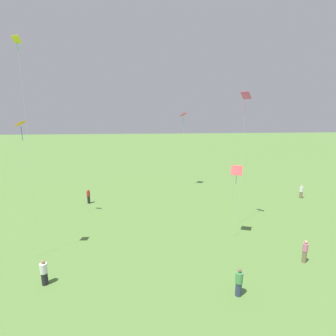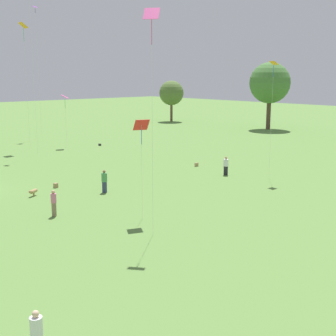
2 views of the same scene
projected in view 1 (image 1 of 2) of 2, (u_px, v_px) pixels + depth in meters
person_0 at (301, 192)px, 33.57m from camera, size 0.43×0.43×1.72m
person_1 at (305, 251)px, 19.34m from camera, size 0.44×0.44×1.77m
person_2 at (44, 273)px, 16.88m from camera, size 0.48×0.48×1.74m
person_3 at (88, 196)px, 31.67m from camera, size 0.56×0.56×1.81m
person_4 at (239, 282)px, 15.86m from camera, size 0.49×0.49×1.82m
kite_3 at (237, 172)px, 22.16m from camera, size 0.92×1.09×6.48m
kite_4 at (183, 117)px, 36.13m from camera, size 1.36×1.35×10.78m
kite_6 at (246, 102)px, 23.77m from camera, size 1.02×0.98×12.73m
kite_7 at (19, 58)px, 22.28m from camera, size 0.59×0.75×17.17m
kite_9 at (22, 133)px, 18.24m from camera, size 0.72×0.67×10.36m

